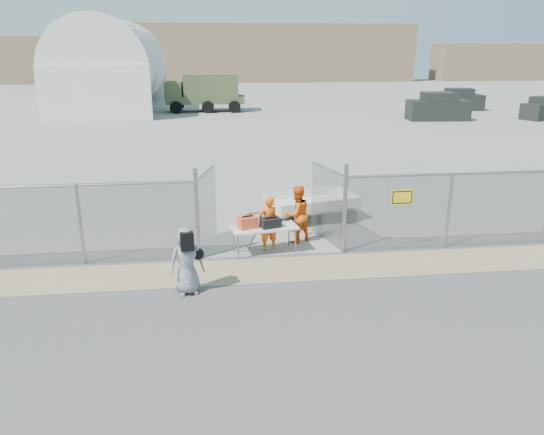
{
  "coord_description": "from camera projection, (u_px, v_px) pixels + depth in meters",
  "views": [
    {
      "loc": [
        -1.65,
        -11.48,
        5.48
      ],
      "look_at": [
        0.0,
        2.0,
        1.1
      ],
      "focal_mm": 35.0,
      "sensor_mm": 36.0,
      "label": 1
    }
  ],
  "objects": [
    {
      "name": "folding_table",
      "position": [
        264.0,
        240.0,
        14.66
      ],
      "size": [
        1.91,
        1.02,
        0.77
      ],
      "primitive_type": null,
      "rotation": [
        0.0,
        0.0,
        0.15
      ],
      "color": "silver",
      "rests_on": "ground"
    },
    {
      "name": "security_worker_right",
      "position": [
        297.0,
        214.0,
        15.38
      ],
      "size": [
        1.02,
        0.94,
        1.7
      ],
      "primitive_type": "imported",
      "rotation": [
        0.0,
        0.0,
        3.59
      ],
      "color": "#F65C0D",
      "rests_on": "ground"
    },
    {
      "name": "military_truck",
      "position": [
        205.0,
        93.0,
        46.58
      ],
      "size": [
        6.87,
        2.71,
        3.24
      ],
      "primitive_type": null,
      "rotation": [
        0.0,
        0.0,
        -0.03
      ],
      "color": "#455130",
      "rests_on": "ground"
    },
    {
      "name": "tarmac_inside",
      "position": [
        223.0,
        105.0,
        52.39
      ],
      "size": [
        160.0,
        80.0,
        0.01
      ],
      "primitive_type": "cube",
      "color": "gray",
      "rests_on": "ground"
    },
    {
      "name": "ground",
      "position": [
        282.0,
        286.0,
        12.72
      ],
      "size": [
        160.0,
        160.0,
        0.0
      ],
      "primitive_type": "plane",
      "color": "#444444"
    },
    {
      "name": "parked_vehicle_mid",
      "position": [
        459.0,
        100.0,
        47.82
      ],
      "size": [
        4.33,
        2.27,
        1.89
      ],
      "primitive_type": null,
      "rotation": [
        0.0,
        0.0,
        -0.09
      ],
      "color": "black",
      "rests_on": "ground"
    },
    {
      "name": "visitor",
      "position": [
        187.0,
        261.0,
        12.16
      ],
      "size": [
        0.88,
        0.67,
        1.61
      ],
      "primitive_type": "imported",
      "rotation": [
        0.0,
        0.0,
        0.22
      ],
      "color": "gray",
      "rests_on": "ground"
    },
    {
      "name": "chain_link_fence",
      "position": [
        272.0,
        217.0,
        14.27
      ],
      "size": [
        40.0,
        0.2,
        2.2
      ],
      "primitive_type": null,
      "color": "gray",
      "rests_on": "ground"
    },
    {
      "name": "distant_hills",
      "position": [
        246.0,
        53.0,
        85.6
      ],
      "size": [
        140.0,
        6.0,
        9.0
      ],
      "primitive_type": null,
      "color": "#7F684F",
      "rests_on": "ground"
    },
    {
      "name": "quonset_hangar",
      "position": [
        112.0,
        64.0,
        48.12
      ],
      "size": [
        9.0,
        18.0,
        8.0
      ],
      "primitive_type": null,
      "color": "silver",
      "rests_on": "ground"
    },
    {
      "name": "parked_vehicle_near",
      "position": [
        438.0,
        107.0,
        41.25
      ],
      "size": [
        4.76,
        2.44,
        2.08
      ],
      "primitive_type": null,
      "rotation": [
        0.0,
        0.0,
        -0.08
      ],
      "color": "black",
      "rests_on": "ground"
    },
    {
      "name": "security_worker_left",
      "position": [
        268.0,
        223.0,
        14.79
      ],
      "size": [
        0.66,
        0.53,
        1.57
      ],
      "primitive_type": "imported",
      "rotation": [
        0.0,
        0.0,
        3.44
      ],
      "color": "#F65C0D",
      "rests_on": "ground"
    },
    {
      "name": "utility_trailer",
      "position": [
        311.0,
        207.0,
        17.49
      ],
      "size": [
        4.05,
        2.75,
        0.9
      ],
      "primitive_type": null,
      "rotation": [
        0.0,
        0.0,
        0.25
      ],
      "color": "silver",
      "rests_on": "ground"
    },
    {
      "name": "dirt_strip",
      "position": [
        277.0,
        270.0,
        13.66
      ],
      "size": [
        44.0,
        1.6,
        0.01
      ],
      "primitive_type": "cube",
      "color": "#97815E",
      "rests_on": "ground"
    },
    {
      "name": "black_duffel",
      "position": [
        271.0,
        223.0,
        14.47
      ],
      "size": [
        0.61,
        0.45,
        0.26
      ],
      "primitive_type": "cube",
      "rotation": [
        0.0,
        0.0,
        0.28
      ],
      "color": "black",
      "rests_on": "folding_table"
    },
    {
      "name": "orange_bag",
      "position": [
        248.0,
        222.0,
        14.42
      ],
      "size": [
        0.59,
        0.49,
        0.32
      ],
      "primitive_type": "cube",
      "rotation": [
        0.0,
        0.0,
        0.36
      ],
      "color": "#F14E2A",
      "rests_on": "folding_table"
    }
  ]
}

